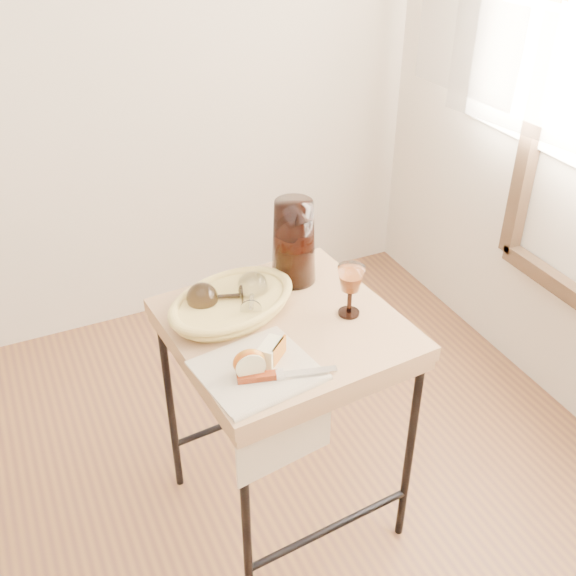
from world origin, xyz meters
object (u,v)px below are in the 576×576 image
goblet_lying_b (252,296)px  bread_basket (232,305)px  table_knife (283,374)px  tea_towel (257,370)px  apple_half (249,362)px  goblet_lying_a (219,297)px  wine_goblet (350,291)px  side_table (285,423)px  pitcher (294,242)px

goblet_lying_b → bread_basket: bearing=93.0°
goblet_lying_b → table_knife: 0.28m
goblet_lying_b → tea_towel: bearing=-175.2°
tea_towel → goblet_lying_b: goblet_lying_b is taller
tea_towel → apple_half: (-0.02, -0.01, 0.04)m
goblet_lying_a → wine_goblet: (0.31, -0.15, 0.02)m
tea_towel → goblet_lying_a: (0.00, 0.26, 0.05)m
wine_goblet → tea_towel: bearing=-160.3°
tea_towel → apple_half: apple_half is taller
bread_basket → apple_half: 0.26m
apple_half → table_knife: 0.09m
side_table → wine_goblet: size_ratio=4.93×
side_table → pitcher: size_ratio=2.56×
pitcher → apple_half: bearing=-135.8°
bread_basket → pitcher: (0.22, 0.09, 0.10)m
wine_goblet → apple_half: bearing=-160.2°
bread_basket → side_table: bearing=-59.8°
bread_basket → pitcher: size_ratio=1.16×
side_table → goblet_lying_a: 0.46m
bread_basket → pitcher: pitcher is taller
tea_towel → table_knife: table_knife is taller
wine_goblet → apple_half: (-0.34, -0.12, -0.03)m
side_table → pitcher: 0.54m
goblet_lying_b → apple_half: bearing=-179.3°
tea_towel → goblet_lying_b: (0.08, 0.23, 0.05)m
bread_basket → pitcher: 0.26m
tea_towel → wine_goblet: size_ratio=1.79×
side_table → pitcher: bearing=58.6°
tea_towel → bread_basket: 0.25m
goblet_lying_b → goblet_lying_a: bearing=91.1°
bread_basket → wine_goblet: (0.28, -0.13, 0.05)m
goblet_lying_b → apple_half: size_ratio=1.80×
side_table → wine_goblet: (0.17, -0.04, 0.44)m
goblet_lying_b → side_table: bearing=-115.4°
apple_half → pitcher: bearing=60.0°
tea_towel → pitcher: pitcher is taller
side_table → bread_basket: bread_basket is taller
table_knife → goblet_lying_a: bearing=112.3°
wine_goblet → apple_half: 0.36m
side_table → apple_half: size_ratio=9.47×
goblet_lying_a → tea_towel: bearing=107.1°
table_knife → wine_goblet: bearing=46.1°
goblet_lying_a → pitcher: 0.27m
goblet_lying_a → table_knife: goblet_lying_a is taller
goblet_lying_b → pitcher: (0.17, 0.11, 0.07)m
tea_towel → goblet_lying_a: size_ratio=1.94×
tea_towel → bread_basket: (0.03, 0.25, 0.02)m
pitcher → wine_goblet: 0.24m
tea_towel → apple_half: size_ratio=3.44×
goblet_lying_a → apple_half: goblet_lying_a is taller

